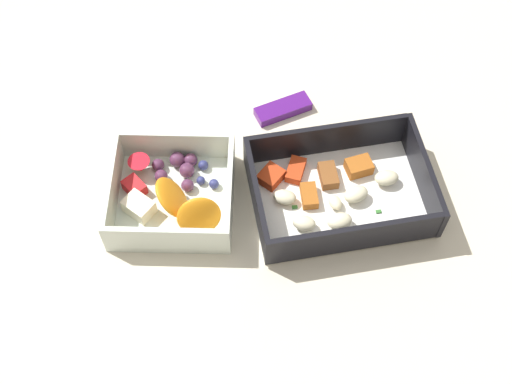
{
  "coord_description": "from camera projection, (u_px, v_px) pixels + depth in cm",
  "views": [
    {
      "loc": [
        -7.21,
        -40.25,
        71.51
      ],
      "look_at": [
        -1.51,
        0.82,
        4.0
      ],
      "focal_mm": 49.25,
      "sensor_mm": 36.0,
      "label": 1
    }
  ],
  "objects": [
    {
      "name": "table_surface",
      "position": [
        270.0,
        210.0,
        0.81
      ],
      "size": [
        80.0,
        80.0,
        2.0
      ],
      "primitive_type": "cube",
      "color": "beige",
      "rests_on": "ground"
    },
    {
      "name": "pasta_container",
      "position": [
        337.0,
        191.0,
        0.8
      ],
      "size": [
        20.36,
        14.74,
        5.32
      ],
      "rotation": [
        0.0,
        0.0,
        0.04
      ],
      "color": "white",
      "rests_on": "table_surface"
    },
    {
      "name": "candy_bar",
      "position": [
        283.0,
        109.0,
        0.87
      ],
      "size": [
        7.39,
        4.25,
        1.2
      ],
      "primitive_type": "cube",
      "rotation": [
        0.0,
        0.0,
        0.28
      ],
      "color": "#51197A",
      "rests_on": "table_surface"
    },
    {
      "name": "fruit_bowl",
      "position": [
        172.0,
        194.0,
        0.79
      ],
      "size": [
        15.69,
        15.11,
        5.72
      ],
      "rotation": [
        0.0,
        0.0,
        -0.16
      ],
      "color": "silver",
      "rests_on": "table_surface"
    }
  ]
}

